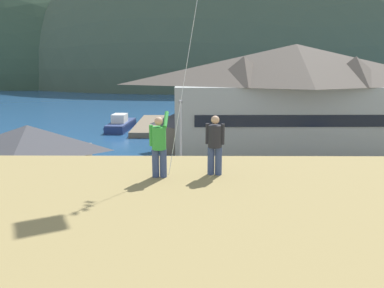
{
  "coord_description": "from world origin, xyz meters",
  "views": [
    {
      "loc": [
        1.31,
        -18.39,
        9.31
      ],
      "look_at": [
        1.08,
        9.0,
        3.28
      ],
      "focal_mm": 36.68,
      "sensor_mm": 36.0,
      "label": 1
    }
  ],
  "objects_px": {
    "parked_car_mid_row_far": "(335,187)",
    "parking_light_pole": "(181,134)",
    "wharf_dock": "(149,125)",
    "parked_car_lone_by_shed": "(79,225)",
    "person_kite_flyer": "(159,145)",
    "parked_car_corner_spot": "(127,184)",
    "harbor_lodge": "(294,95)",
    "moored_boat_wharfside": "(121,124)",
    "parked_car_mid_row_center": "(237,227)",
    "storage_shed_near_lot": "(30,163)",
    "storage_shed_waterside": "(187,129)",
    "person_companion": "(215,143)"
  },
  "relations": [
    {
      "from": "parked_car_mid_row_far",
      "to": "parking_light_pole",
      "type": "height_order",
      "value": "parking_light_pole"
    },
    {
      "from": "wharf_dock",
      "to": "parked_car_lone_by_shed",
      "type": "bearing_deg",
      "value": -89.28
    },
    {
      "from": "parked_car_mid_row_far",
      "to": "person_kite_flyer",
      "type": "xyz_separation_m",
      "value": [
        -10.22,
        -13.75,
        5.85
      ]
    },
    {
      "from": "parked_car_lone_by_shed",
      "to": "parked_car_mid_row_far",
      "type": "distance_m",
      "value": 16.28
    },
    {
      "from": "parked_car_lone_by_shed",
      "to": "parked_car_corner_spot",
      "type": "xyz_separation_m",
      "value": [
        1.31,
        6.69,
        0.0
      ]
    },
    {
      "from": "parked_car_lone_by_shed",
      "to": "parked_car_mid_row_far",
      "type": "relative_size",
      "value": 1.02
    },
    {
      "from": "harbor_lodge",
      "to": "moored_boat_wharfside",
      "type": "bearing_deg",
      "value": 150.29
    },
    {
      "from": "parked_car_corner_spot",
      "to": "parked_car_mid_row_far",
      "type": "xyz_separation_m",
      "value": [
        13.73,
        -0.48,
        0.0
      ]
    },
    {
      "from": "parked_car_mid_row_center",
      "to": "storage_shed_near_lot",
      "type": "bearing_deg",
      "value": 154.76
    },
    {
      "from": "moored_boat_wharfside",
      "to": "parked_car_corner_spot",
      "type": "height_order",
      "value": "moored_boat_wharfside"
    },
    {
      "from": "wharf_dock",
      "to": "parked_car_lone_by_shed",
      "type": "height_order",
      "value": "parked_car_lone_by_shed"
    },
    {
      "from": "harbor_lodge",
      "to": "storage_shed_waterside",
      "type": "xyz_separation_m",
      "value": [
        -10.82,
        -0.4,
        -3.41
      ]
    },
    {
      "from": "moored_boat_wharfside",
      "to": "parking_light_pole",
      "type": "relative_size",
      "value": 1.26
    },
    {
      "from": "parked_car_mid_row_far",
      "to": "parked_car_corner_spot",
      "type": "bearing_deg",
      "value": 178.0
    },
    {
      "from": "storage_shed_waterside",
      "to": "parked_car_mid_row_center",
      "type": "height_order",
      "value": "storage_shed_waterside"
    },
    {
      "from": "storage_shed_near_lot",
      "to": "person_companion",
      "type": "bearing_deg",
      "value": -49.64
    },
    {
      "from": "storage_shed_near_lot",
      "to": "person_kite_flyer",
      "type": "distance_m",
      "value": 16.94
    },
    {
      "from": "harbor_lodge",
      "to": "moored_boat_wharfside",
      "type": "xyz_separation_m",
      "value": [
        -19.82,
        11.31,
        -4.93
      ]
    },
    {
      "from": "wharf_dock",
      "to": "parked_car_corner_spot",
      "type": "xyz_separation_m",
      "value": [
        1.74,
        -27.48,
        0.71
      ]
    },
    {
      "from": "storage_shed_near_lot",
      "to": "person_kite_flyer",
      "type": "xyz_separation_m",
      "value": [
        9.54,
        -13.35,
        4.22
      ]
    },
    {
      "from": "wharf_dock",
      "to": "parking_light_pole",
      "type": "distance_m",
      "value": 24.36
    },
    {
      "from": "wharf_dock",
      "to": "parked_car_mid_row_far",
      "type": "xyz_separation_m",
      "value": [
        15.48,
        -27.96,
        0.71
      ]
    },
    {
      "from": "parked_car_mid_row_far",
      "to": "harbor_lodge",
      "type": "bearing_deg",
      "value": 87.07
    },
    {
      "from": "storage_shed_waterside",
      "to": "parked_car_lone_by_shed",
      "type": "distance_m",
      "value": 21.62
    },
    {
      "from": "wharf_dock",
      "to": "parking_light_pole",
      "type": "xyz_separation_m",
      "value": [
        5.2,
        -23.56,
        3.33
      ]
    },
    {
      "from": "moored_boat_wharfside",
      "to": "parking_light_pole",
      "type": "distance_m",
      "value": 23.96
    },
    {
      "from": "moored_boat_wharfside",
      "to": "parked_car_lone_by_shed",
      "type": "distance_m",
      "value": 32.96
    },
    {
      "from": "parked_car_corner_spot",
      "to": "person_companion",
      "type": "distance_m",
      "value": 15.99
    },
    {
      "from": "storage_shed_waterside",
      "to": "parked_car_corner_spot",
      "type": "xyz_separation_m",
      "value": [
        -3.69,
        -14.31,
        -1.17
      ]
    },
    {
      "from": "parked_car_mid_row_center",
      "to": "person_companion",
      "type": "distance_m",
      "value": 9.34
    },
    {
      "from": "parked_car_lone_by_shed",
      "to": "parked_car_corner_spot",
      "type": "bearing_deg",
      "value": 78.91
    },
    {
      "from": "parking_light_pole",
      "to": "person_companion",
      "type": "height_order",
      "value": "person_companion"
    },
    {
      "from": "moored_boat_wharfside",
      "to": "parked_car_mid_row_far",
      "type": "bearing_deg",
      "value": -54.3
    },
    {
      "from": "harbor_lodge",
      "to": "parking_light_pole",
      "type": "bearing_deg",
      "value": -135.7
    },
    {
      "from": "parked_car_lone_by_shed",
      "to": "parked_car_corner_spot",
      "type": "relative_size",
      "value": 1.01
    },
    {
      "from": "harbor_lodge",
      "to": "person_companion",
      "type": "xyz_separation_m",
      "value": [
        -9.4,
        -28.69,
        1.25
      ]
    },
    {
      "from": "parked_car_lone_by_shed",
      "to": "wharf_dock",
      "type": "bearing_deg",
      "value": 90.72
    },
    {
      "from": "parked_car_corner_spot",
      "to": "parking_light_pole",
      "type": "relative_size",
      "value": 0.7
    },
    {
      "from": "moored_boat_wharfside",
      "to": "parked_car_mid_row_far",
      "type": "relative_size",
      "value": 1.81
    },
    {
      "from": "parked_car_mid_row_far",
      "to": "parking_light_pole",
      "type": "bearing_deg",
      "value": 156.82
    },
    {
      "from": "harbor_lodge",
      "to": "storage_shed_near_lot",
      "type": "xyz_separation_m",
      "value": [
        -20.53,
        -15.6,
        -2.95
      ]
    },
    {
      "from": "storage_shed_near_lot",
      "to": "storage_shed_waterside",
      "type": "bearing_deg",
      "value": 57.41
    },
    {
      "from": "storage_shed_near_lot",
      "to": "parked_car_lone_by_shed",
      "type": "xyz_separation_m",
      "value": [
        4.71,
        -5.81,
        -1.63
      ]
    },
    {
      "from": "harbor_lodge",
      "to": "parked_car_mid_row_center",
      "type": "xyz_separation_m",
      "value": [
        -7.88,
        -21.56,
        -4.58
      ]
    },
    {
      "from": "parked_car_mid_row_center",
      "to": "person_companion",
      "type": "relative_size",
      "value": 2.44
    },
    {
      "from": "person_kite_flyer",
      "to": "parked_car_lone_by_shed",
      "type": "bearing_deg",
      "value": 122.62
    },
    {
      "from": "parked_car_lone_by_shed",
      "to": "harbor_lodge",
      "type": "bearing_deg",
      "value": 53.53
    },
    {
      "from": "parked_car_mid_row_far",
      "to": "person_kite_flyer",
      "type": "height_order",
      "value": "person_kite_flyer"
    },
    {
      "from": "parking_light_pole",
      "to": "harbor_lodge",
      "type": "bearing_deg",
      "value": 44.3
    },
    {
      "from": "storage_shed_waterside",
      "to": "person_companion",
      "type": "relative_size",
      "value": 3.21
    }
  ]
}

